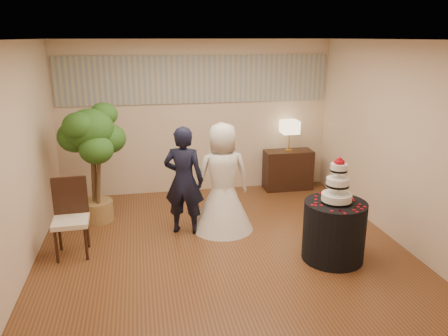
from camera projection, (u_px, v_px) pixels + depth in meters
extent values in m
cube|color=brown|center=(222.00, 248.00, 6.09)|extent=(5.00, 5.00, 0.00)
cube|color=white|center=(222.00, 40.00, 5.28)|extent=(5.00, 5.00, 0.00)
cube|color=beige|center=(197.00, 118.00, 8.03)|extent=(5.00, 0.06, 2.80)
cube|color=beige|center=(284.00, 232.00, 3.33)|extent=(5.00, 0.06, 2.80)
cube|color=beige|center=(18.00, 162.00, 5.22)|extent=(0.06, 5.00, 2.80)
cube|color=beige|center=(396.00, 143.00, 6.14)|extent=(0.06, 5.00, 2.80)
cube|color=#9FA197|center=(196.00, 79.00, 7.81)|extent=(4.90, 0.02, 0.85)
imported|color=black|center=(184.00, 181.00, 6.39)|extent=(0.69, 0.56, 1.63)
imported|color=white|center=(223.00, 177.00, 6.49)|extent=(0.97, 0.97, 1.65)
cylinder|color=black|center=(334.00, 231.00, 5.71)|extent=(0.99, 0.99, 0.80)
cube|color=black|center=(288.00, 170.00, 8.39)|extent=(0.91, 0.41, 0.76)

